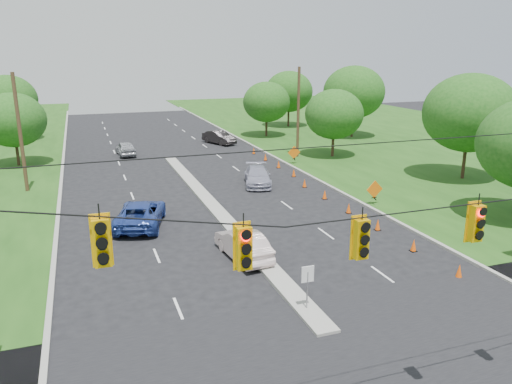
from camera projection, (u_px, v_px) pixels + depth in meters
name	position (u px, v px, depth m)	size (l,w,h in m)	color
curb_left	(61.00, 189.00, 39.30)	(0.25, 110.00, 0.16)	gray
curb_right	(296.00, 169.00, 45.77)	(0.25, 110.00, 0.16)	gray
median	(214.00, 208.00, 34.37)	(1.00, 34.00, 0.18)	gray
median_sign	(308.00, 279.00, 20.37)	(0.55, 0.06, 2.05)	gray
signal_span	(424.00, 269.00, 13.04)	(25.60, 0.32, 9.00)	#422D1C
utility_pole_far_left	(20.00, 134.00, 37.30)	(0.28, 0.28, 9.00)	#422D1C
utility_pole_far_right	(298.00, 113.00, 49.85)	(0.28, 0.28, 9.00)	#422D1C
cone_1	(459.00, 271.00, 23.76)	(0.32, 0.32, 0.70)	#F6530A
cone_2	(414.00, 245.00, 26.93)	(0.32, 0.32, 0.70)	#F6530A
cone_3	(378.00, 225.00, 30.11)	(0.32, 0.32, 0.70)	#F6530A
cone_4	(349.00, 208.00, 33.29)	(0.32, 0.32, 0.70)	#F6530A
cone_5	(325.00, 194.00, 36.46)	(0.32, 0.32, 0.70)	#F6530A
cone_6	(305.00, 183.00, 39.64)	(0.32, 0.32, 0.70)	#F6530A
cone_7	(294.00, 173.00, 43.00)	(0.32, 0.32, 0.70)	#F6530A
cone_8	(279.00, 164.00, 46.18)	(0.32, 0.32, 0.70)	#F6530A
cone_9	(265.00, 157.00, 49.35)	(0.32, 0.32, 0.70)	#F6530A
cone_10	(254.00, 151.00, 52.53)	(0.32, 0.32, 0.70)	#F6530A
work_sign_1	(375.00, 190.00, 34.82)	(1.27, 0.58, 1.37)	black
work_sign_2	(294.00, 153.00, 47.52)	(1.27, 0.58, 1.37)	black
tree_5	(13.00, 120.00, 45.94)	(5.88, 5.88, 6.86)	black
tree_6	(8.00, 99.00, 58.74)	(6.72, 6.72, 7.84)	black
tree_8	(470.00, 113.00, 40.81)	(7.56, 7.56, 8.82)	black
tree_9	(334.00, 114.00, 50.11)	(5.88, 5.88, 6.86)	black
tree_10	(354.00, 92.00, 61.41)	(7.56, 7.56, 8.82)	black
tree_11	(289.00, 92.00, 70.28)	(6.72, 6.72, 7.84)	black
tree_12	(267.00, 102.00, 62.17)	(5.88, 5.88, 6.86)	black
white_sedan	(243.00, 245.00, 25.98)	(1.56, 4.48, 1.48)	silver
blue_pickup	(140.00, 213.00, 30.80)	(2.61, 5.66, 1.57)	navy
silver_car_far	(258.00, 176.00, 40.32)	(2.01, 4.95, 1.44)	#9999AE
silver_car_oncoming	(126.00, 148.00, 51.74)	(1.72, 4.27, 1.46)	#9899A0
dark_car_receding	(219.00, 137.00, 58.15)	(1.62, 4.64, 1.53)	black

